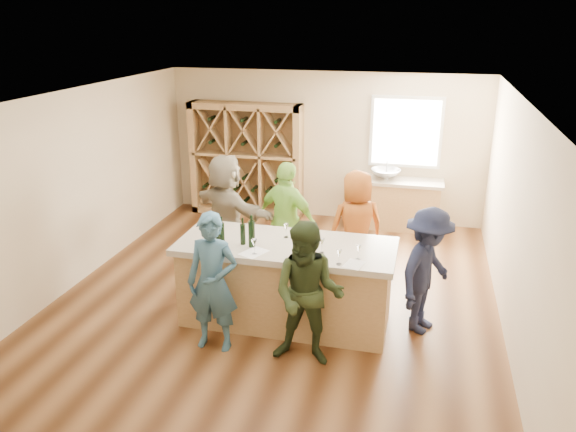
% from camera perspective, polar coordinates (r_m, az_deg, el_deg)
% --- Properties ---
extents(floor, '(6.00, 7.00, 0.10)m').
position_cam_1_polar(floor, '(8.07, -1.04, -8.46)').
color(floor, brown).
rests_on(floor, ground).
extents(ceiling, '(6.00, 7.00, 0.10)m').
position_cam_1_polar(ceiling, '(7.16, -1.19, 12.43)').
color(ceiling, white).
rests_on(ceiling, ground).
extents(wall_back, '(6.00, 0.10, 2.80)m').
position_cam_1_polar(wall_back, '(10.83, 3.79, 7.14)').
color(wall_back, beige).
rests_on(wall_back, ground).
extents(wall_front, '(6.00, 0.10, 2.80)m').
position_cam_1_polar(wall_front, '(4.47, -13.27, -12.80)').
color(wall_front, beige).
rests_on(wall_front, ground).
extents(wall_left, '(0.10, 7.00, 2.80)m').
position_cam_1_polar(wall_left, '(8.76, -20.80, 2.79)').
color(wall_left, beige).
rests_on(wall_left, ground).
extents(wall_right, '(0.10, 7.00, 2.80)m').
position_cam_1_polar(wall_right, '(7.35, 22.50, -0.56)').
color(wall_right, beige).
rests_on(wall_right, ground).
extents(window_frame, '(1.30, 0.06, 1.30)m').
position_cam_1_polar(window_frame, '(10.53, 11.89, 8.33)').
color(window_frame, white).
rests_on(window_frame, wall_back).
extents(window_pane, '(1.18, 0.01, 1.18)m').
position_cam_1_polar(window_pane, '(10.50, 11.88, 8.30)').
color(window_pane, white).
rests_on(window_pane, wall_back).
extents(wine_rack, '(2.20, 0.45, 2.20)m').
position_cam_1_polar(wine_rack, '(11.00, -4.26, 5.71)').
color(wine_rack, '#A98251').
rests_on(wine_rack, floor).
extents(back_counter_base, '(1.60, 0.58, 0.86)m').
position_cam_1_polar(back_counter_base, '(10.61, 10.78, 1.10)').
color(back_counter_base, '#A98251').
rests_on(back_counter_base, floor).
extents(back_counter_top, '(1.70, 0.62, 0.06)m').
position_cam_1_polar(back_counter_top, '(10.47, 10.94, 3.48)').
color(back_counter_top, '#B7AA95').
rests_on(back_counter_top, back_counter_base).
extents(sink, '(0.54, 0.54, 0.19)m').
position_cam_1_polar(sink, '(10.45, 9.89, 4.22)').
color(sink, silver).
rests_on(sink, back_counter_top).
extents(faucet, '(0.02, 0.02, 0.30)m').
position_cam_1_polar(faucet, '(10.61, 9.99, 4.77)').
color(faucet, silver).
rests_on(faucet, back_counter_top).
extents(tasting_counter_base, '(2.60, 1.00, 1.00)m').
position_cam_1_polar(tasting_counter_base, '(7.24, -0.19, -7.05)').
color(tasting_counter_base, '#A98251').
rests_on(tasting_counter_base, floor).
extents(tasting_counter_top, '(2.72, 1.12, 0.08)m').
position_cam_1_polar(tasting_counter_top, '(7.01, -0.19, -3.11)').
color(tasting_counter_top, '#B7AA95').
rests_on(tasting_counter_top, tasting_counter_base).
extents(wine_bottle_a, '(0.09, 0.09, 0.27)m').
position_cam_1_polar(wine_bottle_a, '(7.03, -7.12, -1.68)').
color(wine_bottle_a, black).
rests_on(wine_bottle_a, tasting_counter_top).
extents(wine_bottle_b, '(0.08, 0.08, 0.29)m').
position_cam_1_polar(wine_bottle_b, '(6.94, -6.76, -1.85)').
color(wine_bottle_b, black).
rests_on(wine_bottle_b, tasting_counter_top).
extents(wine_bottle_c, '(0.08, 0.08, 0.26)m').
position_cam_1_polar(wine_bottle_c, '(6.95, -4.61, -1.85)').
color(wine_bottle_c, black).
rests_on(wine_bottle_c, tasting_counter_top).
extents(wine_bottle_d, '(0.10, 0.10, 0.33)m').
position_cam_1_polar(wine_bottle_d, '(6.85, -3.71, -1.84)').
color(wine_bottle_d, black).
rests_on(wine_bottle_d, tasting_counter_top).
extents(wine_glass_a, '(0.08, 0.08, 0.19)m').
position_cam_1_polar(wine_glass_a, '(6.66, -3.45, -3.12)').
color(wine_glass_a, white).
rests_on(wine_glass_a, tasting_counter_top).
extents(wine_glass_b, '(0.08, 0.08, 0.17)m').
position_cam_1_polar(wine_glass_b, '(6.47, 0.68, -3.95)').
color(wine_glass_b, white).
rests_on(wine_glass_b, tasting_counter_top).
extents(wine_glass_c, '(0.07, 0.07, 0.17)m').
position_cam_1_polar(wine_glass_c, '(6.42, 5.20, -4.21)').
color(wine_glass_c, white).
rests_on(wine_glass_c, tasting_counter_top).
extents(wine_glass_d, '(0.09, 0.09, 0.19)m').
position_cam_1_polar(wine_glass_d, '(6.69, 3.45, -3.05)').
color(wine_glass_d, white).
rests_on(wine_glass_d, tasting_counter_top).
extents(wine_glass_e, '(0.07, 0.07, 0.17)m').
position_cam_1_polar(wine_glass_e, '(6.57, 7.14, -3.71)').
color(wine_glass_e, white).
rests_on(wine_glass_e, tasting_counter_top).
extents(tasting_menu_a, '(0.35, 0.39, 0.00)m').
position_cam_1_polar(tasting_menu_a, '(6.75, -3.49, -3.72)').
color(tasting_menu_a, white).
rests_on(tasting_menu_a, tasting_counter_top).
extents(tasting_menu_b, '(0.29, 0.33, 0.00)m').
position_cam_1_polar(tasting_menu_b, '(6.58, 1.54, -4.32)').
color(tasting_menu_b, white).
rests_on(tasting_menu_b, tasting_counter_top).
extents(tasting_menu_c, '(0.26, 0.31, 0.00)m').
position_cam_1_polar(tasting_menu_c, '(6.47, 6.72, -4.90)').
color(tasting_menu_c, white).
rests_on(tasting_menu_c, tasting_counter_top).
extents(person_near_left, '(0.62, 0.46, 1.69)m').
position_cam_1_polar(person_near_left, '(6.60, -7.64, -6.72)').
color(person_near_left, '#335972').
rests_on(person_near_left, floor).
extents(person_near_right, '(0.82, 0.45, 1.69)m').
position_cam_1_polar(person_near_right, '(6.27, 2.05, -8.01)').
color(person_near_right, '#263319').
rests_on(person_near_right, floor).
extents(person_server, '(0.88, 1.15, 1.62)m').
position_cam_1_polar(person_server, '(7.11, 13.92, -5.45)').
color(person_server, '#191E38').
rests_on(person_server, floor).
extents(person_far_mid, '(1.17, 0.90, 1.77)m').
position_cam_1_polar(person_far_mid, '(8.33, -0.09, -0.44)').
color(person_far_mid, '#8CC64C').
rests_on(person_far_mid, floor).
extents(person_far_right, '(0.98, 0.84, 1.69)m').
position_cam_1_polar(person_far_right, '(8.25, 6.94, -1.12)').
color(person_far_right, '#994C19').
rests_on(person_far_right, floor).
extents(person_far_left, '(1.76, 1.38, 1.82)m').
position_cam_1_polar(person_far_left, '(8.67, -6.25, 0.41)').
color(person_far_left, gray).
rests_on(person_far_left, floor).
extents(wine_glass_f, '(0.07, 0.07, 0.18)m').
position_cam_1_polar(wine_glass_f, '(7.15, -0.19, -1.51)').
color(wine_glass_f, white).
rests_on(wine_glass_f, tasting_counter_top).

